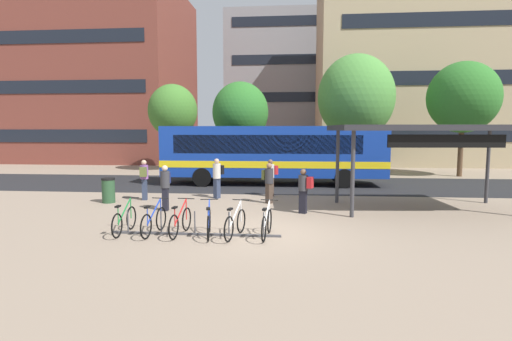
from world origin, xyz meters
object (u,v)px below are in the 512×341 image
Objects in this scene: commuter_red_pack_1 at (304,188)px; street_tree_2 at (173,111)px; commuter_olive_pack_2 at (144,177)px; street_tree_1 at (240,112)px; commuter_black_pack_3 at (217,175)px; trash_bin at (108,190)px; commuter_red_pack_4 at (271,175)px; parked_bicycle_green_0 at (124,221)px; parked_bicycle_blue_1 at (154,221)px; parked_bicycle_blue_3 at (209,223)px; street_tree_3 at (463,97)px; parked_bicycle_white_4 at (235,224)px; commuter_olive_pack_5 at (269,180)px; street_tree_0 at (356,97)px; parked_bicycle_white_5 at (267,224)px; city_bus at (274,152)px; transit_shelter at (428,130)px; commuter_navy_pack_0 at (165,184)px; parked_bicycle_red_2 at (180,222)px.

commuter_red_pack_1 is 0.26× the size of street_tree_2.
street_tree_1 reaches higher than commuter_olive_pack_2.
trash_bin is (-4.29, -1.52, -0.49)m from commuter_black_pack_3.
commuter_black_pack_3 is at bearing -28.15° from commuter_red_pack_4.
parked_bicycle_blue_1 is at bearing -92.15° from parked_bicycle_green_0.
commuter_olive_pack_2 reaches higher than parked_bicycle_blue_1.
commuter_olive_pack_2 is (-3.99, 5.59, 0.62)m from parked_bicycle_blue_3.
parked_bicycle_white_4 is at bearing -127.57° from street_tree_3.
street_tree_3 reaches higher than commuter_olive_pack_5.
street_tree_0 is (6.52, 16.84, 4.79)m from parked_bicycle_blue_3.
parked_bicycle_green_0 is at bearing -76.81° from commuter_olive_pack_5.
parked_bicycle_blue_3 and parked_bicycle_white_5 have the same top height.
city_bus is 6.98× the size of commuter_olive_pack_2.
commuter_red_pack_1 is 0.26× the size of street_tree_1.
parked_bicycle_white_4 is (-0.57, -11.10, -1.39)m from city_bus.
street_tree_0 is 13.04m from street_tree_2.
transit_shelter is 10.00m from commuter_navy_pack_0.
street_tree_3 reaches higher than commuter_red_pack_1.
parked_bicycle_red_2 is 1.01× the size of commuter_navy_pack_0.
transit_shelter reaches higher than commuter_navy_pack_0.
street_tree_1 is (-2.78, 15.61, 3.76)m from parked_bicycle_white_5.
street_tree_3 is (5.75, 11.49, 2.05)m from transit_shelter.
street_tree_0 is 7.82m from street_tree_1.
city_bus is at bearing -56.58° from commuter_olive_pack_2.
commuter_navy_pack_0 is at bearing -141.01° from street_tree_3.
parked_bicycle_blue_1 and parked_bicycle_white_5 have the same top height.
commuter_olive_pack_5 is at bearing 5.24° from parked_bicycle_white_4.
parked_bicycle_red_2 is 0.24× the size of street_tree_3.
parked_bicycle_blue_3 is 9.03m from transit_shelter.
parked_bicycle_white_4 is 0.98× the size of commuter_olive_pack_2.
parked_bicycle_red_2 is 19.25m from street_tree_2.
parked_bicycle_blue_3 is 6.90m from commuter_olive_pack_2.
commuter_olive_pack_2 is 15.95m from street_tree_0.
parked_bicycle_red_2 is (0.78, 0.01, 0.00)m from parked_bicycle_blue_1.
commuter_red_pack_4 is at bearing -18.20° from parked_bicycle_blue_1.
city_bus is 5.72m from street_tree_1.
street_tree_3 is (6.58, -0.81, -0.13)m from street_tree_0.
city_bus is 7.09× the size of commuter_navy_pack_0.
parked_bicycle_red_2 is 7.36m from commuter_red_pack_4.
commuter_olive_pack_2 reaches higher than commuter_red_pack_4.
city_bus is 6.99× the size of parked_bicycle_green_0.
parked_bicycle_blue_3 is 0.99× the size of commuter_olive_pack_2.
commuter_red_pack_4 is at bearing -20.73° from parked_bicycle_blue_3.
parked_bicycle_blue_3 is 19.57m from street_tree_2.
commuter_olive_pack_2 is at bearing 170.15° from transit_shelter.
commuter_olive_pack_2 is (-1.47, 5.51, 0.62)m from parked_bicycle_green_0.
street_tree_0 is at bearing -7.16° from parked_bicycle_white_4.
commuter_black_pack_3 is at bearing -18.94° from commuter_red_pack_1.
street_tree_2 is (-7.20, 18.06, 3.99)m from parked_bicycle_white_4.
parked_bicycle_red_2 is at bearing -84.61° from parked_bicycle_blue_1.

